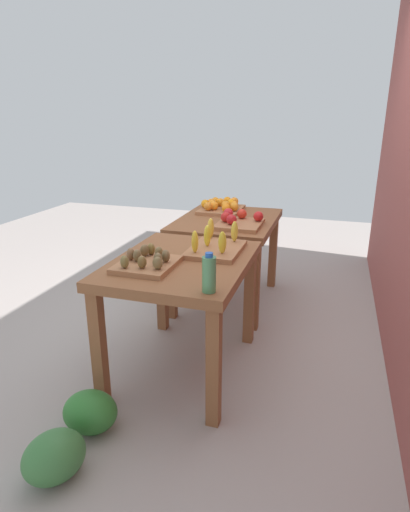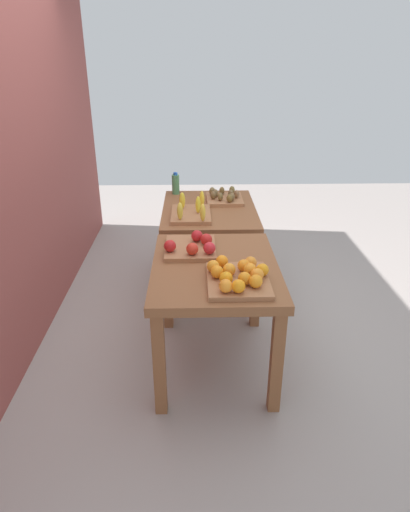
{
  "view_description": "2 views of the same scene",
  "coord_description": "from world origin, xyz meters",
  "px_view_note": "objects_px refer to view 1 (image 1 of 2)",
  "views": [
    {
      "loc": [
        2.83,
        0.86,
        1.6
      ],
      "look_at": [
        0.06,
        -0.01,
        0.62
      ],
      "focal_mm": 29.44,
      "sensor_mm": 36.0,
      "label": 1
    },
    {
      "loc": [
        -3.08,
        0.13,
        1.99
      ],
      "look_at": [
        0.05,
        0.05,
        0.54
      ],
      "focal_mm": 31.08,
      "sensor_mm": 36.0,
      "label": 2
    }
  ],
  "objects_px": {
    "display_table_left": "(227,231)",
    "watermelon_pile": "(73,434)",
    "kiwi_bin": "(147,262)",
    "water_bottle": "(209,274)",
    "orange_bin": "(221,207)",
    "apple_bin": "(239,221)",
    "display_table_right": "(182,276)",
    "banana_crate": "(215,246)"
  },
  "relations": [
    {
      "from": "display_table_left",
      "to": "apple_bin",
      "type": "relative_size",
      "value": 2.6
    },
    {
      "from": "banana_crate",
      "to": "watermelon_pile",
      "type": "height_order",
      "value": "banana_crate"
    },
    {
      "from": "water_bottle",
      "to": "watermelon_pile",
      "type": "height_order",
      "value": "water_bottle"
    },
    {
      "from": "orange_bin",
      "to": "banana_crate",
      "type": "relative_size",
      "value": 0.98
    },
    {
      "from": "display_table_left",
      "to": "apple_bin",
      "type": "bearing_deg",
      "value": 34.53
    },
    {
      "from": "display_table_right",
      "to": "water_bottle",
      "type": "bearing_deg",
      "value": 35.43
    },
    {
      "from": "apple_bin",
      "to": "watermelon_pile",
      "type": "relative_size",
      "value": 0.62
    },
    {
      "from": "orange_bin",
      "to": "banana_crate",
      "type": "distance_m",
      "value": 1.19
    },
    {
      "from": "orange_bin",
      "to": "kiwi_bin",
      "type": "bearing_deg",
      "value": -0.81
    },
    {
      "from": "banana_crate",
      "to": "watermelon_pile",
      "type": "relative_size",
      "value": 0.69
    },
    {
      "from": "display_table_right",
      "to": "kiwi_bin",
      "type": "xyz_separation_m",
      "value": [
        0.19,
        -0.14,
        0.15
      ]
    },
    {
      "from": "apple_bin",
      "to": "water_bottle",
      "type": "xyz_separation_m",
      "value": [
        1.33,
        0.16,
        0.06
      ]
    },
    {
      "from": "display_table_left",
      "to": "apple_bin",
      "type": "height_order",
      "value": "apple_bin"
    },
    {
      "from": "display_table_left",
      "to": "watermelon_pile",
      "type": "xyz_separation_m",
      "value": [
        1.99,
        -0.26,
        -0.53
      ]
    },
    {
      "from": "kiwi_bin",
      "to": "water_bottle",
      "type": "height_order",
      "value": "water_bottle"
    },
    {
      "from": "kiwi_bin",
      "to": "watermelon_pile",
      "type": "relative_size",
      "value": 0.56
    },
    {
      "from": "watermelon_pile",
      "to": "orange_bin",
      "type": "bearing_deg",
      "value": 176.53
    },
    {
      "from": "apple_bin",
      "to": "watermelon_pile",
      "type": "bearing_deg",
      "value": -12.75
    },
    {
      "from": "display_table_left",
      "to": "water_bottle",
      "type": "bearing_deg",
      "value": 11.06
    },
    {
      "from": "apple_bin",
      "to": "watermelon_pile",
      "type": "height_order",
      "value": "apple_bin"
    },
    {
      "from": "display_table_left",
      "to": "banana_crate",
      "type": "xyz_separation_m",
      "value": [
        0.91,
        0.15,
        0.15
      ]
    },
    {
      "from": "display_table_left",
      "to": "water_bottle",
      "type": "height_order",
      "value": "water_bottle"
    },
    {
      "from": "display_table_right",
      "to": "kiwi_bin",
      "type": "bearing_deg",
      "value": -37.24
    },
    {
      "from": "banana_crate",
      "to": "kiwi_bin",
      "type": "xyz_separation_m",
      "value": [
        0.4,
        -0.3,
        -0.0
      ]
    },
    {
      "from": "orange_bin",
      "to": "water_bottle",
      "type": "relative_size",
      "value": 2.15
    },
    {
      "from": "apple_bin",
      "to": "banana_crate",
      "type": "xyz_separation_m",
      "value": [
        0.7,
        0.01,
        0.0
      ]
    },
    {
      "from": "orange_bin",
      "to": "kiwi_bin",
      "type": "xyz_separation_m",
      "value": [
        1.56,
        -0.02,
        -0.01
      ]
    },
    {
      "from": "display_table_left",
      "to": "orange_bin",
      "type": "xyz_separation_m",
      "value": [
        -0.25,
        -0.12,
        0.16
      ]
    },
    {
      "from": "banana_crate",
      "to": "display_table_right",
      "type": "bearing_deg",
      "value": -35.71
    },
    {
      "from": "orange_bin",
      "to": "display_table_left",
      "type": "bearing_deg",
      "value": 26.27
    },
    {
      "from": "display_table_left",
      "to": "display_table_right",
      "type": "distance_m",
      "value": 1.12
    },
    {
      "from": "orange_bin",
      "to": "apple_bin",
      "type": "relative_size",
      "value": 1.1
    },
    {
      "from": "display_table_right",
      "to": "watermelon_pile",
      "type": "bearing_deg",
      "value": -16.46
    },
    {
      "from": "display_table_right",
      "to": "kiwi_bin",
      "type": "relative_size",
      "value": 2.89
    },
    {
      "from": "banana_crate",
      "to": "water_bottle",
      "type": "xyz_separation_m",
      "value": [
        0.64,
        0.15,
        0.06
      ]
    },
    {
      "from": "water_bottle",
      "to": "watermelon_pile",
      "type": "bearing_deg",
      "value": -51.26
    },
    {
      "from": "display_table_right",
      "to": "water_bottle",
      "type": "xyz_separation_m",
      "value": [
        0.42,
        0.3,
        0.21
      ]
    },
    {
      "from": "kiwi_bin",
      "to": "banana_crate",
      "type": "bearing_deg",
      "value": 143.56
    },
    {
      "from": "apple_bin",
      "to": "water_bottle",
      "type": "bearing_deg",
      "value": 6.7
    },
    {
      "from": "kiwi_bin",
      "to": "water_bottle",
      "type": "distance_m",
      "value": 0.51
    },
    {
      "from": "apple_bin",
      "to": "display_table_left",
      "type": "bearing_deg",
      "value": -145.47
    },
    {
      "from": "apple_bin",
      "to": "kiwi_bin",
      "type": "height_order",
      "value": "apple_bin"
    }
  ]
}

